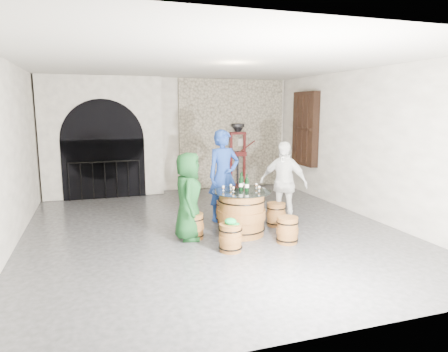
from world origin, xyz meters
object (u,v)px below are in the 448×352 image
object	(u,v)px
barrel_stool_left	(193,226)
person_white	(283,183)
barrel_stool_near_left	(230,238)
side_barrel	(188,188)
barrel_stool_near_right	(287,230)
wine_bottle_left	(241,183)
wine_bottle_center	(247,184)
corking_press	(238,151)
barrel_stool_right	(276,214)
person_green	(188,196)
barrel_stool_far	(225,211)
barrel_table	(242,213)
wine_bottle_right	(242,182)
person_blue	(224,176)

from	to	relation	value
barrel_stool_left	person_white	xyz separation A→B (m)	(1.97, 0.34, 0.62)
barrel_stool_near_left	side_barrel	size ratio (longest dim) A/B	0.80
barrel_stool_near_left	barrel_stool_near_right	bearing A→B (deg)	4.73
person_white	side_barrel	bearing A→B (deg)	162.29
barrel_stool_near_left	wine_bottle_left	xyz separation A→B (m)	(0.50, 0.85, 0.74)
side_barrel	wine_bottle_center	bearing A→B (deg)	-83.29
wine_bottle_center	corking_press	size ratio (longest dim) A/B	0.17
barrel_stool_left	person_white	distance (m)	2.09
barrel_stool_right	wine_bottle_center	world-z (taller)	wine_bottle_center
person_green	corking_press	world-z (taller)	corking_press
corking_press	barrel_stool_left	bearing A→B (deg)	-113.40
barrel_stool_far	barrel_stool_near_left	size ratio (longest dim) A/B	1.00
person_green	barrel_table	bearing A→B (deg)	-78.22
barrel_stool_left	barrel_stool_near_right	size ratio (longest dim) A/B	1.00
side_barrel	barrel_stool_far	bearing A→B (deg)	-83.18
wine_bottle_left	wine_bottle_right	bearing A→B (deg)	63.00
barrel_table	person_green	bearing A→B (deg)	177.12
barrel_stool_right	person_green	xyz separation A→B (m)	(-1.87, -0.27, 0.56)
barrel_stool_right	wine_bottle_center	bearing A→B (deg)	-155.10
wine_bottle_right	barrel_stool_near_right	bearing A→B (deg)	-58.20
barrel_stool_far	person_green	xyz separation A→B (m)	(-0.98, -0.87, 0.56)
barrel_stool_far	person_green	distance (m)	1.43
barrel_stool_far	barrel_stool_right	distance (m)	1.07
barrel_table	person_blue	distance (m)	1.16
wine_bottle_left	wine_bottle_center	bearing A→B (deg)	-54.81
barrel_stool_near_right	person_blue	xyz separation A→B (m)	(-0.63, 1.72, 0.73)
barrel_stool_right	barrel_stool_near_left	bearing A→B (deg)	-140.78
person_white	corking_press	size ratio (longest dim) A/B	0.90
barrel_table	barrel_stool_near_right	world-z (taller)	barrel_table
wine_bottle_left	barrel_stool_far	bearing A→B (deg)	92.13
barrel_stool_near_right	person_green	size ratio (longest dim) A/B	0.30
side_barrel	barrel_stool_near_left	bearing A→B (deg)	-92.74
barrel_stool_right	wine_bottle_right	distance (m)	1.10
barrel_table	wine_bottle_left	size ratio (longest dim) A/B	3.37
barrel_table	wine_bottle_center	bearing A→B (deg)	-26.18
corking_press	person_white	bearing A→B (deg)	-89.78
wine_bottle_center	barrel_stool_right	bearing A→B (deg)	24.90
corking_press	person_blue	bearing A→B (deg)	-108.51
barrel_stool_far	side_barrel	xyz separation A→B (m)	(-0.27, 2.28, 0.06)
barrel_stool_near_left	side_barrel	bearing A→B (deg)	87.26
person_white	wine_bottle_left	distance (m)	1.09
person_white	wine_bottle_center	size ratio (longest dim) A/B	5.26
person_green	person_blue	size ratio (longest dim) A/B	0.83
barrel_stool_near_right	barrel_stool_near_left	xyz separation A→B (m)	(-1.10, -0.09, 0.00)
barrel_table	barrel_stool_near_left	size ratio (longest dim) A/B	2.33
barrel_table	wine_bottle_left	xyz separation A→B (m)	(0.01, 0.07, 0.55)
person_green	person_white	distance (m)	2.08
barrel_stool_near_left	person_white	bearing A→B (deg)	37.39
barrel_stool_far	wine_bottle_right	distance (m)	1.05
barrel_stool_right	wine_bottle_center	xyz separation A→B (m)	(-0.78, -0.36, 0.74)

